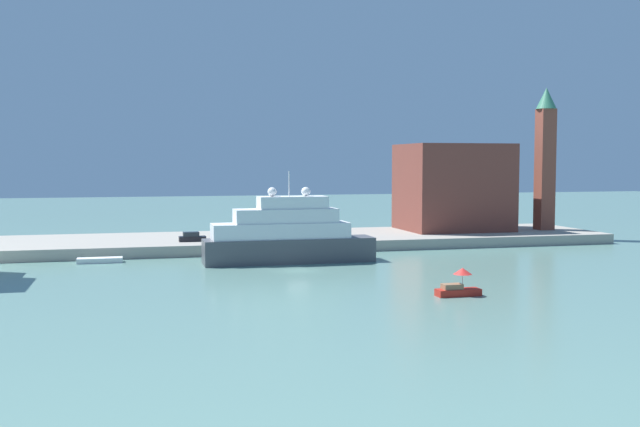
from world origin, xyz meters
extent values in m
plane|color=slate|center=(0.00, 0.00, 0.00)|extent=(400.00, 400.00, 0.00)
cube|color=gray|center=(0.00, 26.66, 0.79)|extent=(110.00, 21.33, 1.59)
cube|color=#4C4C51|center=(0.47, 7.58, 1.58)|extent=(22.13, 4.78, 3.17)
cube|color=white|center=(-0.64, 7.58, 4.17)|extent=(17.70, 4.40, 2.01)
cube|color=white|center=(0.03, 7.58, 6.09)|extent=(13.28, 4.02, 1.83)
cube|color=white|center=(0.91, 7.58, 7.80)|extent=(8.85, 3.63, 1.60)
cylinder|color=silver|center=(0.47, 7.58, 10.24)|extent=(0.16, 0.16, 3.27)
sphere|color=white|center=(2.68, 7.58, 9.19)|extent=(1.19, 1.19, 1.19)
sphere|color=white|center=(-1.74, 7.58, 9.19)|extent=(1.19, 1.19, 1.19)
cube|color=#B22319|center=(11.40, -20.03, 0.34)|extent=(4.36, 1.53, 0.69)
cube|color=#8C6647|center=(10.75, -20.03, 0.95)|extent=(1.92, 1.22, 0.52)
cylinder|color=#B2B2B2|center=(11.84, -20.03, 1.40)|extent=(0.06, 0.06, 1.42)
cone|color=red|center=(11.84, -20.03, 2.42)|extent=(1.81, 1.81, 0.63)
cube|color=silver|center=(-23.35, 13.41, 0.33)|extent=(5.69, 1.94, 0.65)
cube|color=brown|center=(33.35, 29.40, 8.80)|extent=(16.81, 13.94, 14.42)
cube|color=brown|center=(48.42, 25.78, 11.74)|extent=(2.60, 2.60, 20.31)
cone|color=#387A5B|center=(48.42, 25.78, 23.67)|extent=(3.37, 3.37, 3.56)
cube|color=black|center=(-10.82, 21.70, 1.95)|extent=(3.83, 1.64, 0.73)
cube|color=#262D33|center=(-11.01, 21.70, 2.64)|extent=(2.30, 1.48, 0.65)
cylinder|color=#4C4C4C|center=(-7.59, 24.09, 2.32)|extent=(0.36, 0.36, 1.47)
sphere|color=tan|center=(-7.59, 24.09, 3.18)|extent=(0.24, 0.24, 0.24)
cylinder|color=black|center=(7.96, 16.97, 2.03)|extent=(0.48, 0.48, 0.89)
camera|label=1|loc=(-19.31, -85.65, 13.00)|focal=41.53mm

